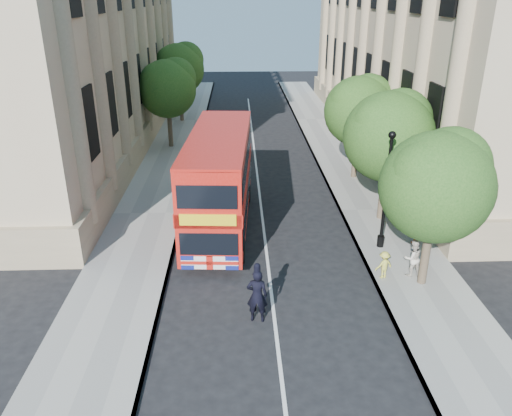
{
  "coord_description": "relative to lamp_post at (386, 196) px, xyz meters",
  "views": [
    {
      "loc": [
        -1.17,
        -13.19,
        10.33
      ],
      "look_at": [
        -0.47,
        5.38,
        2.3
      ],
      "focal_mm": 35.0,
      "sensor_mm": 36.0,
      "label": 1
    }
  ],
  "objects": [
    {
      "name": "ground",
      "position": [
        -5.0,
        -6.0,
        -2.51
      ],
      "size": [
        120.0,
        120.0,
        0.0
      ],
      "primitive_type": "plane",
      "color": "black",
      "rests_on": "ground"
    },
    {
      "name": "pavement_right",
      "position": [
        0.75,
        4.0,
        -2.45
      ],
      "size": [
        3.5,
        80.0,
        0.12
      ],
      "primitive_type": "cube",
      "color": "gray",
      "rests_on": "ground"
    },
    {
      "name": "pavement_left",
      "position": [
        -10.75,
        4.0,
        -2.45
      ],
      "size": [
        3.5,
        80.0,
        0.12
      ],
      "primitive_type": "cube",
      "color": "gray",
      "rests_on": "ground"
    },
    {
      "name": "building_right",
      "position": [
        8.8,
        18.0,
        6.49
      ],
      "size": [
        12.0,
        38.0,
        18.0
      ],
      "primitive_type": "cube",
      "color": "tan",
      "rests_on": "ground"
    },
    {
      "name": "building_left",
      "position": [
        -18.8,
        18.0,
        6.49
      ],
      "size": [
        12.0,
        38.0,
        18.0
      ],
      "primitive_type": "cube",
      "color": "tan",
      "rests_on": "ground"
    },
    {
      "name": "tree_right_near",
      "position": [
        0.84,
        -2.97,
        1.74
      ],
      "size": [
        4.0,
        4.0,
        6.08
      ],
      "color": "#473828",
      "rests_on": "ground"
    },
    {
      "name": "tree_right_mid",
      "position": [
        0.84,
        3.03,
        1.93
      ],
      "size": [
        4.2,
        4.2,
        6.37
      ],
      "color": "#473828",
      "rests_on": "ground"
    },
    {
      "name": "tree_right_far",
      "position": [
        0.84,
        9.03,
        1.8
      ],
      "size": [
        4.0,
        4.0,
        6.15
      ],
      "color": "#473828",
      "rests_on": "ground"
    },
    {
      "name": "tree_left_far",
      "position": [
        -10.96,
        16.03,
        1.93
      ],
      "size": [
        4.0,
        4.0,
        6.3
      ],
      "color": "#473828",
      "rests_on": "ground"
    },
    {
      "name": "tree_left_back",
      "position": [
        -10.96,
        24.03,
        2.2
      ],
      "size": [
        4.2,
        4.2,
        6.65
      ],
      "color": "#473828",
      "rests_on": "ground"
    },
    {
      "name": "lamp_post",
      "position": [
        0.0,
        0.0,
        0.0
      ],
      "size": [
        0.32,
        0.32,
        5.16
      ],
      "color": "black",
      "rests_on": "pavement_right"
    },
    {
      "name": "double_decker_bus",
      "position": [
        -7.03,
        2.49,
        -0.04
      ],
      "size": [
        3.14,
        9.79,
        4.46
      ],
      "rotation": [
        0.0,
        0.0,
        -0.06
      ],
      "color": "#B8150C",
      "rests_on": "ground"
    },
    {
      "name": "box_van",
      "position": [
        -7.91,
        5.7,
        -1.12
      ],
      "size": [
        2.46,
        5.12,
        2.84
      ],
      "rotation": [
        0.0,
        0.0,
        -0.09
      ],
      "color": "black",
      "rests_on": "ground"
    },
    {
      "name": "police_constable",
      "position": [
        -5.6,
        -5.0,
        -1.53
      ],
      "size": [
        0.77,
        0.56,
        1.96
      ],
      "primitive_type": "imported",
      "rotation": [
        0.0,
        0.0,
        3.02
      ],
      "color": "black",
      "rests_on": "ground"
    },
    {
      "name": "woman_pedestrian",
      "position": [
        0.54,
        -2.46,
        -1.63
      ],
      "size": [
        0.81,
        0.68,
        1.51
      ],
      "primitive_type": "imported",
      "rotation": [
        0.0,
        0.0,
        3.3
      ],
      "color": "beige",
      "rests_on": "pavement_right"
    },
    {
      "name": "child_a",
      "position": [
        1.62,
        0.21,
        -1.8
      ],
      "size": [
        0.74,
        0.59,
        1.18
      ],
      "primitive_type": "imported",
      "rotation": [
        0.0,
        0.0,
        3.66
      ],
      "color": "#CE6924",
      "rests_on": "pavement_right"
    },
    {
      "name": "child_b",
      "position": [
        -0.6,
        -2.59,
        -1.83
      ],
      "size": [
        0.82,
        0.64,
        1.12
      ],
      "primitive_type": "imported",
      "rotation": [
        0.0,
        0.0,
        3.49
      ],
      "color": "gold",
      "rests_on": "pavement_right"
    }
  ]
}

